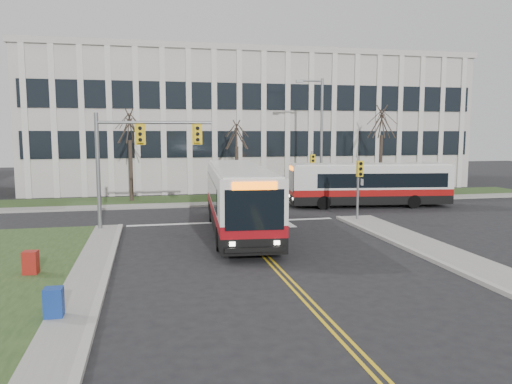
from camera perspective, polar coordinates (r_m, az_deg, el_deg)
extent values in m
plane|color=black|center=(21.17, 1.05, -7.34)|extent=(120.00, 120.00, 0.00)
cube|color=#9E9B93|center=(16.00, -20.23, -12.26)|extent=(1.20, 26.00, 0.14)
cube|color=#9E9B93|center=(19.99, 26.35, -8.72)|extent=(2.00, 26.00, 0.14)
cube|color=#9E9B93|center=(36.85, 3.21, -1.15)|extent=(44.00, 1.60, 0.14)
cube|color=#28441D|center=(39.53, 2.14, -0.61)|extent=(44.00, 5.00, 0.12)
cube|color=beige|center=(50.92, -1.20, 7.76)|extent=(40.00, 16.00, 12.00)
cylinder|color=slate|center=(27.38, -17.59, 2.15)|extent=(0.22, 0.22, 6.20)
cylinder|color=slate|center=(27.19, -11.43, 7.79)|extent=(6.00, 0.16, 0.16)
cube|color=yellow|center=(27.03, -13.10, 6.48)|extent=(0.34, 0.24, 0.92)
cube|color=yellow|center=(27.15, -6.72, 6.61)|extent=(0.34, 0.24, 0.92)
cylinder|color=slate|center=(29.67, 11.56, 0.34)|extent=(0.14, 0.14, 3.80)
cube|color=yellow|center=(29.38, 11.77, 2.62)|extent=(0.34, 0.24, 0.92)
cylinder|color=slate|center=(37.57, 6.35, 1.78)|extent=(0.14, 0.14, 3.80)
cube|color=yellow|center=(37.29, 6.47, 3.59)|extent=(0.34, 0.24, 0.92)
cylinder|color=slate|center=(38.42, 7.49, 5.91)|extent=(0.20, 0.20, 9.20)
cylinder|color=slate|center=(38.31, 6.30, 12.51)|extent=(1.80, 0.14, 0.14)
cube|color=slate|center=(38.03, 4.98, 12.49)|extent=(0.50, 0.25, 0.18)
cylinder|color=slate|center=(38.34, -2.17, -0.18)|extent=(0.08, 0.08, 1.00)
cylinder|color=slate|center=(38.57, -0.41, -0.14)|extent=(0.08, 0.08, 1.00)
cube|color=white|center=(38.37, -1.29, 0.88)|extent=(1.50, 0.12, 1.60)
cylinder|color=#42352B|center=(38.11, -14.10, 2.31)|extent=(0.28, 0.28, 4.62)
cylinder|color=#42352B|center=(38.89, -2.21, 2.20)|extent=(0.28, 0.28, 4.09)
cylinder|color=#42352B|center=(42.42, 14.03, 2.97)|extent=(0.28, 0.28, 4.95)
cube|color=navy|center=(15.11, -22.10, -11.85)|extent=(0.50, 0.45, 0.95)
cube|color=maroon|center=(19.86, -24.35, -7.51)|extent=(0.53, 0.49, 0.95)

